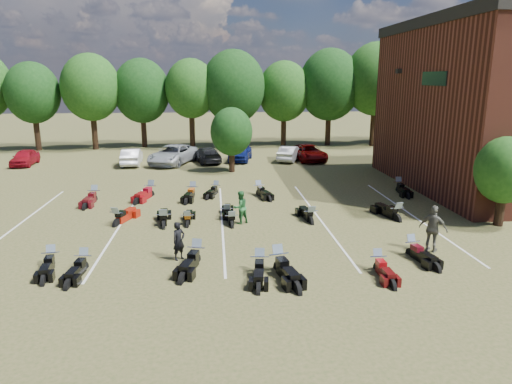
{
  "coord_description": "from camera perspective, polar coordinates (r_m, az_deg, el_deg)",
  "views": [
    {
      "loc": [
        -3.28,
        -19.17,
        6.98
      ],
      "look_at": [
        -1.17,
        4.0,
        1.2
      ],
      "focal_mm": 32.0,
      "sensor_mm": 36.0,
      "label": 1
    }
  ],
  "objects": [
    {
      "name": "car_4",
      "position": [
        40.06,
        -1.99,
        4.98
      ],
      "size": [
        2.58,
        4.59,
        1.48
      ],
      "primitive_type": "imported",
      "rotation": [
        0.0,
        0.0,
        -0.2
      ],
      "color": "navy",
      "rests_on": "ground"
    },
    {
      "name": "motorcycle_10",
      "position": [
        23.45,
        -3.64,
        -3.4
      ],
      "size": [
        0.77,
        2.08,
        1.14
      ],
      "primitive_type": null,
      "rotation": [
        0.0,
        0.0,
        3.09
      ],
      "color": "black",
      "rests_on": "ground"
    },
    {
      "name": "car_2",
      "position": [
        39.13,
        -10.34,
        4.62
      ],
      "size": [
        4.43,
        6.24,
        1.58
      ],
      "primitive_type": "imported",
      "rotation": [
        0.0,
        0.0,
        -0.35
      ],
      "color": "#999CA1",
      "rests_on": "ground"
    },
    {
      "name": "motorcycle_7",
      "position": [
        23.41,
        -16.95,
        -4.02
      ],
      "size": [
        1.5,
        2.5,
        1.33
      ],
      "primitive_type": null,
      "rotation": [
        0.0,
        0.0,
        2.8
      ],
      "color": "#97190B",
      "rests_on": "ground"
    },
    {
      "name": "motorcycle_1",
      "position": [
        18.56,
        -20.65,
        -9.09
      ],
      "size": [
        0.86,
        2.16,
        1.18
      ],
      "primitive_type": null,
      "rotation": [
        0.0,
        0.0,
        -0.09
      ],
      "color": "black",
      "rests_on": "ground"
    },
    {
      "name": "motorcycle_5",
      "position": [
        19.75,
        18.82,
        -7.53
      ],
      "size": [
        1.07,
        2.27,
        1.22
      ],
      "primitive_type": null,
      "rotation": [
        0.0,
        0.0,
        0.18
      ],
      "color": "black",
      "rests_on": "ground"
    },
    {
      "name": "motorcycle_17",
      "position": [
        28.04,
        -7.9,
        -0.6
      ],
      "size": [
        1.14,
        2.41,
        1.29
      ],
      "primitive_type": null,
      "rotation": [
        0.0,
        0.0,
        -0.18
      ],
      "color": "black",
      "rests_on": "ground"
    },
    {
      "name": "car_1",
      "position": [
        39.44,
        -15.28,
        4.27
      ],
      "size": [
        1.7,
        4.23,
        1.37
      ],
      "primitive_type": "imported",
      "rotation": [
        0.0,
        0.0,
        3.2
      ],
      "color": "silver",
      "rests_on": "ground"
    },
    {
      "name": "motorcycle_3",
      "position": [
        17.32,
        2.82,
        -9.84
      ],
      "size": [
        1.31,
        2.61,
        1.39
      ],
      "primitive_type": null,
      "rotation": [
        0.0,
        0.0,
        0.21
      ],
      "color": "black",
      "rests_on": "ground"
    },
    {
      "name": "motorcycle_0",
      "position": [
        19.32,
        -24.13,
        -8.52
      ],
      "size": [
        0.96,
        2.19,
        1.18
      ],
      "primitive_type": null,
      "rotation": [
        0.0,
        0.0,
        0.14
      ],
      "color": "black",
      "rests_on": "ground"
    },
    {
      "name": "car_7",
      "position": [
        43.46,
        19.31,
        4.93
      ],
      "size": [
        3.77,
        5.59,
        1.5
      ],
      "primitive_type": "imported",
      "rotation": [
        0.0,
        0.0,
        2.79
      ],
      "color": "#313136",
      "rests_on": "ground"
    },
    {
      "name": "car_6",
      "position": [
        40.4,
        6.61,
        4.9
      ],
      "size": [
        2.86,
        5.19,
        1.38
      ],
      "primitive_type": "imported",
      "rotation": [
        0.0,
        0.0,
        0.12
      ],
      "color": "#520405",
      "rests_on": "ground"
    },
    {
      "name": "motorcycle_4",
      "position": [
        17.21,
        0.45,
        -9.98
      ],
      "size": [
        0.98,
        2.32,
        1.25
      ],
      "primitive_type": null,
      "rotation": [
        0.0,
        0.0,
        -0.12
      ],
      "color": "black",
      "rests_on": "ground"
    },
    {
      "name": "motorcycle_18",
      "position": [
        28.25,
        0.36,
        -0.35
      ],
      "size": [
        1.32,
        2.35,
        1.25
      ],
      "primitive_type": null,
      "rotation": [
        0.0,
        0.0,
        0.29
      ],
      "color": "black",
      "rests_on": "ground"
    },
    {
      "name": "car_3",
      "position": [
        39.5,
        -6.24,
        4.64
      ],
      "size": [
        3.04,
        4.8,
        1.29
      ],
      "primitive_type": "imported",
      "rotation": [
        0.0,
        0.0,
        3.44
      ],
      "color": "black",
      "rests_on": "ground"
    },
    {
      "name": "motorcycle_14",
      "position": [
        28.42,
        -19.5,
        -1.09
      ],
      "size": [
        0.9,
        2.41,
        1.32
      ],
      "primitive_type": null,
      "rotation": [
        0.0,
        0.0,
        -0.06
      ],
      "color": "#4B0A11",
      "rests_on": "ground"
    },
    {
      "name": "young_tree_midfield",
      "position": [
        34.92,
        -3.09,
        7.54
      ],
      "size": [
        3.2,
        3.2,
        4.7
      ],
      "color": "black",
      "rests_on": "ground"
    },
    {
      "name": "ground",
      "position": [
        20.67,
        4.26,
        -5.83
      ],
      "size": [
        160.0,
        160.0,
        0.0
      ],
      "primitive_type": "plane",
      "color": "brown",
      "rests_on": "ground"
    },
    {
      "name": "motorcycle_6",
      "position": [
        17.94,
        14.92,
        -9.45
      ],
      "size": [
        0.66,
        2.07,
        1.15
      ],
      "primitive_type": null,
      "rotation": [
        0.0,
        0.0,
        0.0
      ],
      "color": "#480A0B",
      "rests_on": "ground"
    },
    {
      "name": "car_5",
      "position": [
        40.12,
        4.24,
        4.84
      ],
      "size": [
        2.83,
        4.2,
        1.31
      ],
      "primitive_type": "imported",
      "rotation": [
        0.0,
        0.0,
        2.74
      ],
      "color": "beige",
      "rests_on": "ground"
    },
    {
      "name": "motorcycle_13",
      "position": [
        24.2,
        17.13,
        -3.46
      ],
      "size": [
        1.4,
        2.61,
        1.39
      ],
      "primitive_type": null,
      "rotation": [
        0.0,
        0.0,
        3.4
      ],
      "color": "black",
      "rests_on": "ground"
    },
    {
      "name": "motorcycle_12",
      "position": [
        22.9,
        6.85,
        -3.9
      ],
      "size": [
        0.98,
        2.36,
        1.28
      ],
      "primitive_type": null,
      "rotation": [
        0.0,
        0.0,
        3.25
      ],
      "color": "black",
      "rests_on": "ground"
    },
    {
      "name": "person_black",
      "position": [
        18.33,
        -9.63,
        -6.06
      ],
      "size": [
        0.67,
        0.65,
        1.55
      ],
      "primitive_type": "imported",
      "rotation": [
        0.0,
        0.0,
        0.72
      ],
      "color": "black",
      "rests_on": "ground"
    },
    {
      "name": "motorcycle_16",
      "position": [
        28.67,
        -5.04,
        -0.2
      ],
      "size": [
        1.28,
        2.12,
        1.13
      ],
      "primitive_type": null,
      "rotation": [
        0.0,
        0.0,
        -0.34
      ],
      "color": "black",
      "rests_on": "ground"
    },
    {
      "name": "tree_line",
      "position": [
        48.23,
        -2.55,
        13.15
      ],
      "size": [
        56.0,
        6.0,
        9.79
      ],
      "color": "black",
      "rests_on": "ground"
    },
    {
      "name": "motorcycle_2",
      "position": [
        18.14,
        -7.43,
        -8.81
      ],
      "size": [
        1.35,
        2.5,
        1.33
      ],
      "primitive_type": null,
      "rotation": [
        0.0,
        0.0,
        -0.26
      ],
      "color": "black",
      "rests_on": "ground"
    },
    {
      "name": "motorcycle_11",
      "position": [
        22.23,
        -3.04,
        -4.37
      ],
      "size": [
        0.85,
        2.14,
        1.16
      ],
      "primitive_type": null,
      "rotation": [
        0.0,
        0.0,
        3.23
      ],
      "color": "black",
      "rests_on": "ground"
    },
    {
      "name": "motorcycle_15",
      "position": [
        28.61,
        -13.0,
        -0.54
      ],
      "size": [
        1.55,
        2.61,
        1.39
      ],
      "primitive_type": null,
      "rotation": [
        0.0,
        0.0,
        -0.33
      ],
      "color": "maroon",
      "rests_on": "ground"
    },
    {
      "name": "motorcycle_8",
      "position": [
        22.54,
        -8.54,
        -4.25
      ],
      "size": [
        0.7,
        2.07,
        1.14
      ],
      "primitive_type": null,
      "rotation": [
        0.0,
        0.0,
        3.12
      ],
      "color": "black",
      "rests_on": "ground"
    },
    {
      "name": "young_tree_near_building",
      "position": [
        24.79,
        28.7,
        2.4
      ],
      "size": [
        2.8,
        2.8,
        4.16
      ],
      "color": "black",
      "rests_on": "ground"
    },
    {
      "name": "motorcycle_20",
      "position": [
        30.44,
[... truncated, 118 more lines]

